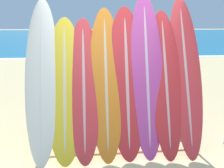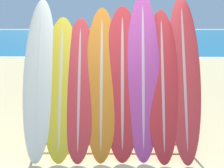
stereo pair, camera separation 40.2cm
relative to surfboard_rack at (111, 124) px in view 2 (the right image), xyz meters
The scene contains 12 objects.
ocean_water 39.42m from the surfboard_rack, 89.97° to the left, with size 120.00×60.00×0.01m.
surfboard_rack is the anchor object (origin of this frame).
surfboard_slot_0 1.35m from the surfboard_rack, behind, with size 0.50×1.09×2.43m.
surfboard_slot_1 0.98m from the surfboard_rack, behind, with size 0.58×0.94×2.15m.
surfboard_slot_2 0.76m from the surfboard_rack, behind, with size 0.51×0.95×2.14m.
surfboard_slot_3 0.68m from the surfboard_rack, 155.56° to the left, with size 0.53×0.95×2.29m.
surfboard_slot_4 0.69m from the surfboard_rack, 23.51° to the left, with size 0.59×0.91×2.31m.
surfboard_slot_5 0.91m from the surfboard_rack, 11.49° to the left, with size 0.53×0.97×2.51m.
surfboard_slot_6 1.02m from the surfboard_rack, ahead, with size 0.51×1.01×2.26m.
surfboard_slot_7 1.37m from the surfboard_rack, ahead, with size 0.51×1.13×2.48m.
person_near_water 4.93m from the surfboard_rack, 88.91° to the left, with size 0.31×0.24×1.81m.
person_mid_beach 5.80m from the surfboard_rack, 71.84° to the left, with size 0.27×0.21×1.60m.
Camera 2 is at (0.03, -2.63, 2.04)m, focal length 35.00 mm.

